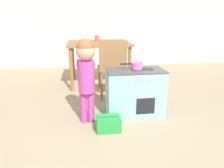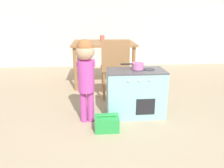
# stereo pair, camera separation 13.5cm
# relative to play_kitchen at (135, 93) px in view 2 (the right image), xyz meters

# --- Properties ---
(ground_plane) EXTENTS (16.00, 16.00, 0.00)m
(ground_plane) POSITION_rel_play_kitchen_xyz_m (-0.26, -0.84, -0.28)
(ground_plane) COLOR tan
(wall_back) EXTENTS (10.00, 0.06, 2.60)m
(wall_back) POSITION_rel_play_kitchen_xyz_m (-0.26, 2.85, 1.02)
(wall_back) COLOR beige
(wall_back) RESTS_ON ground_plane
(play_kitchen) EXTENTS (0.68, 0.39, 0.58)m
(play_kitchen) POSITION_rel_play_kitchen_xyz_m (0.00, 0.00, 0.00)
(play_kitchen) COLOR #8CD1CC
(play_kitchen) RESTS_ON ground_plane
(toy_pot) EXTENTS (0.27, 0.14, 0.08)m
(toy_pot) POSITION_rel_play_kitchen_xyz_m (0.01, 0.00, 0.33)
(toy_pot) COLOR pink
(toy_pot) RESTS_ON play_kitchen
(child_figure) EXTENTS (0.21, 0.38, 0.94)m
(child_figure) POSITION_rel_play_kitchen_xyz_m (-0.58, -0.13, 0.35)
(child_figure) COLOR #BC429E
(child_figure) RESTS_ON ground_plane
(toy_basket) EXTENTS (0.26, 0.19, 0.17)m
(toy_basket) POSITION_rel_play_kitchen_xyz_m (-0.37, -0.36, -0.21)
(toy_basket) COLOR green
(toy_basket) RESTS_ON ground_plane
(dining_table) EXTENTS (1.06, 0.93, 0.74)m
(dining_table) POSITION_rel_play_kitchen_xyz_m (-0.32, 1.39, 0.36)
(dining_table) COLOR olive
(dining_table) RESTS_ON ground_plane
(dining_chair_near) EXTENTS (0.39, 0.39, 0.86)m
(dining_chair_near) POSITION_rel_play_kitchen_xyz_m (-0.19, 0.61, 0.19)
(dining_chair_near) COLOR olive
(dining_chair_near) RESTS_ON ground_plane
(cup_on_table) EXTENTS (0.08, 0.08, 0.10)m
(cup_on_table) POSITION_rel_play_kitchen_xyz_m (-0.33, 1.55, 0.51)
(cup_on_table) COLOR #D15B4C
(cup_on_table) RESTS_ON dining_table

